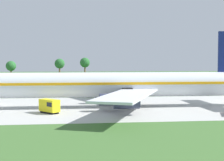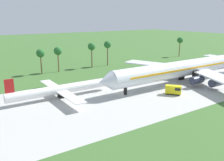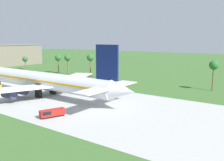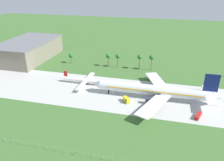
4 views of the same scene
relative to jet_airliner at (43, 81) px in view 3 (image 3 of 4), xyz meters
The scene contains 5 objects.
ground_plane 29.09m from the jet_airliner, behind, with size 600.00×600.00×0.00m, color #3D662D.
taxiway_strip 29.09m from the jet_airliner, behind, with size 320.00×44.00×0.02m.
jet_airliner is the anchor object (origin of this frame).
baggage_tug 27.16m from the jet_airliner, 34.49° to the right, with size 4.18×6.75×1.98m.
palm_tree_row 48.40m from the jet_airliner, 114.39° to the left, with size 123.11×3.60×12.37m.
Camera 3 is at (99.65, -56.97, 19.89)m, focal length 40.00 mm.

